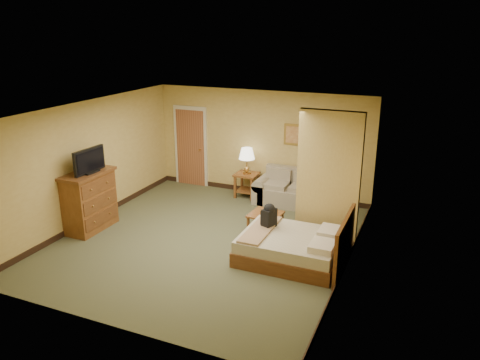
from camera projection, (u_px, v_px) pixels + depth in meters
The scene contains 17 objects.
floor at pixel (207, 241), 9.27m from camera, with size 6.00×6.00×0.00m, color #4D5034.
ceiling at pixel (203, 110), 8.45m from camera, with size 6.00×6.00×0.00m, color white.
back_wall at pixel (261, 143), 11.48m from camera, with size 5.50×0.02×2.60m, color tan.
left_wall at pixel (89, 163), 9.88m from camera, with size 0.02×6.00×2.60m, color tan.
right_wall at pixel (351, 199), 7.83m from camera, with size 0.02×6.00×2.60m, color tan.
partition at pixel (328, 178), 8.86m from camera, with size 1.20×0.15×2.60m, color tan.
door at pixel (191, 147), 12.25m from camera, with size 0.94×0.16×2.10m.
baseboard at pixel (260, 191), 11.86m from camera, with size 5.50×0.02×0.12m, color black.
loveseat at pixel (290, 193), 11.08m from camera, with size 1.67×0.78×0.85m.
side_table at pixel (247, 181), 11.54m from camera, with size 0.54×0.54×0.60m.
table_lamp at pixel (247, 154), 11.32m from camera, with size 0.39×0.39×0.64m.
coffee_table at pixel (265, 219), 9.59m from camera, with size 0.66×0.66×0.40m.
wall_picture at pixel (297, 135), 11.02m from camera, with size 0.65×0.04×0.51m.
dresser at pixel (90, 201), 9.62m from camera, with size 0.61×1.16×1.24m.
tv at pixel (89, 161), 9.32m from camera, with size 0.22×0.82×0.50m.
bed at pixel (294, 247), 8.41m from camera, with size 1.88×1.51×0.98m.
backpack at pixel (269, 215), 8.66m from camera, with size 0.26×0.31×0.47m.
Camera 1 is at (3.91, -7.48, 4.06)m, focal length 35.00 mm.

